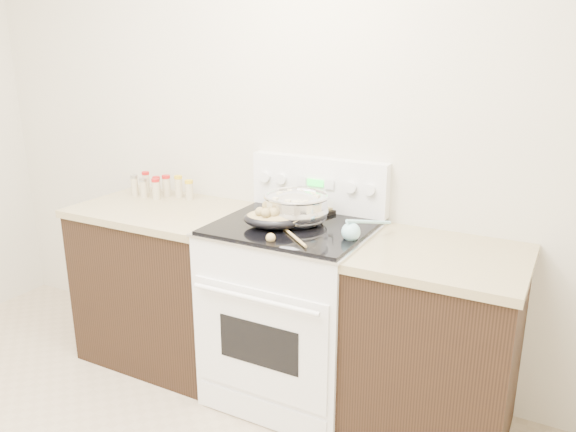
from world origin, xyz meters
The scene contains 9 objects.
counter_left centered at (-0.48, 1.43, 0.46)m, with size 0.93×0.67×0.92m.
counter_right centered at (1.08, 1.43, 0.46)m, with size 0.73×0.67×0.92m.
kitchen_range centered at (0.35, 1.42, 0.49)m, with size 0.78×0.73×1.22m.
mixing_bowl centered at (0.36, 1.45, 1.02)m, with size 0.35×0.35×0.19m.
roasting_pan centered at (0.29, 1.33, 0.99)m, with size 0.33×0.27×0.12m.
baking_sheet centered at (0.29, 1.70, 0.96)m, with size 0.43×0.37×0.06m.
wooden_spoon centered at (0.40, 1.19, 0.95)m, with size 0.21×0.19×0.04m.
blue_ladle centered at (0.68, 1.36, 0.98)m, with size 0.16×0.27×0.11m.
spice_jars centered at (-0.63, 1.60, 0.98)m, with size 0.39×0.14×0.13m.
Camera 1 is at (1.56, -0.90, 1.79)m, focal length 35.00 mm.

